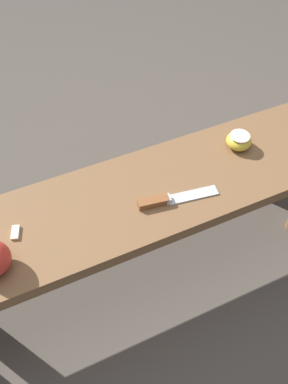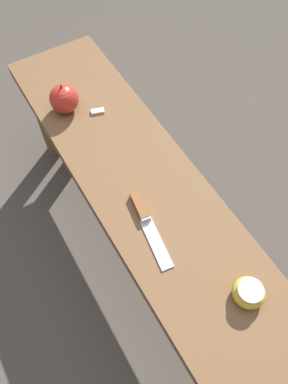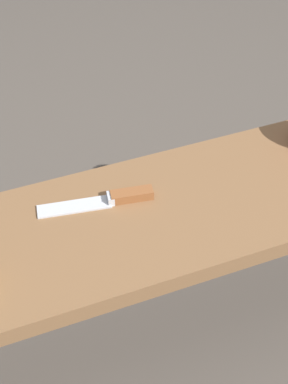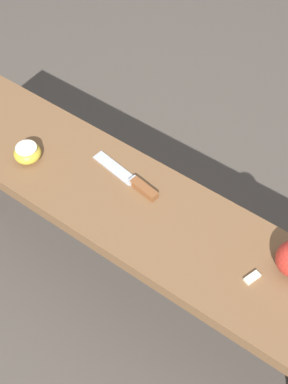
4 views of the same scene
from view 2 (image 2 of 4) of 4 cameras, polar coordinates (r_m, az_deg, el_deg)
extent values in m
plane|color=#4C443D|center=(1.37, 0.75, -9.42)|extent=(8.00, 8.00, 0.00)
cube|color=brown|center=(1.00, 1.01, -0.83)|extent=(1.34, 0.30, 0.04)
cylinder|color=brown|center=(1.53, -8.36, 13.70)|extent=(0.07, 0.07, 0.39)
cylinder|color=brown|center=(1.50, -14.62, 10.89)|extent=(0.07, 0.07, 0.39)
cube|color=#B7BABF|center=(0.92, 1.92, -7.89)|extent=(0.14, 0.05, 0.00)
cube|color=#B7BABF|center=(0.94, 0.25, -4.11)|extent=(0.02, 0.03, 0.02)
cube|color=brown|center=(0.95, -0.68, -2.08)|extent=(0.08, 0.04, 0.02)
sphere|color=red|center=(1.16, -12.09, 13.71)|extent=(0.09, 0.09, 0.09)
cylinder|color=#4C3319|center=(1.13, -12.52, 15.36)|extent=(0.01, 0.01, 0.02)
ellipsoid|color=gold|center=(0.89, 15.66, -14.55)|extent=(0.07, 0.07, 0.04)
cylinder|color=silver|center=(0.87, 15.98, -14.15)|extent=(0.06, 0.06, 0.00)
cube|color=silver|center=(1.16, -7.08, 12.12)|extent=(0.03, 0.04, 0.01)
camera|label=1|loc=(0.72, -66.22, 27.23)|focal=35.00mm
camera|label=3|loc=(0.91, 58.98, 31.14)|focal=50.00mm
camera|label=4|loc=(1.29, 37.76, 66.32)|focal=50.00mm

